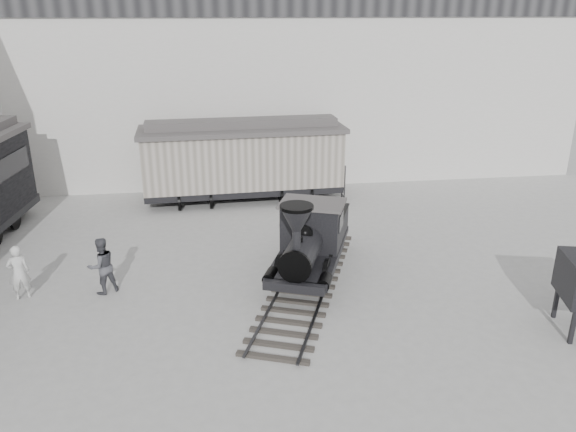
{
  "coord_description": "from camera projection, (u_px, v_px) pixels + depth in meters",
  "views": [
    {
      "loc": [
        -1.84,
        -12.83,
        8.33
      ],
      "look_at": [
        0.55,
        4.15,
        2.0
      ],
      "focal_mm": 35.0,
      "sensor_mm": 36.0,
      "label": 1
    }
  ],
  "objects": [
    {
      "name": "visitor_b",
      "position": [
        102.0,
        266.0,
        17.26
      ],
      "size": [
        1.12,
        1.06,
        1.82
      ],
      "primitive_type": "imported",
      "rotation": [
        0.0,
        0.0,
        3.71
      ],
      "color": "#4B4B52",
      "rests_on": "ground"
    },
    {
      "name": "north_wall",
      "position": [
        245.0,
        71.0,
        27.04
      ],
      "size": [
        34.0,
        2.51,
        11.0
      ],
      "color": "silver",
      "rests_on": "ground"
    },
    {
      "name": "locomotive",
      "position": [
        310.0,
        244.0,
        18.24
      ],
      "size": [
        4.97,
        8.93,
        3.12
      ],
      "rotation": [
        0.0,
        0.0,
        -0.37
      ],
      "color": "#37332D",
      "rests_on": "ground"
    },
    {
      "name": "ground",
      "position": [
        289.0,
        340.0,
        15.05
      ],
      "size": [
        90.0,
        90.0,
        0.0
      ],
      "primitive_type": "plane",
      "color": "#9E9E9B"
    },
    {
      "name": "boxcar",
      "position": [
        243.0,
        158.0,
        25.49
      ],
      "size": [
        9.28,
        3.25,
        3.76
      ],
      "rotation": [
        0.0,
        0.0,
        0.04
      ],
      "color": "black",
      "rests_on": "ground"
    },
    {
      "name": "visitor_a",
      "position": [
        19.0,
        273.0,
        16.91
      ],
      "size": [
        0.74,
        0.62,
        1.74
      ],
      "primitive_type": "imported",
      "rotation": [
        0.0,
        0.0,
        3.51
      ],
      "color": "silver",
      "rests_on": "ground"
    }
  ]
}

